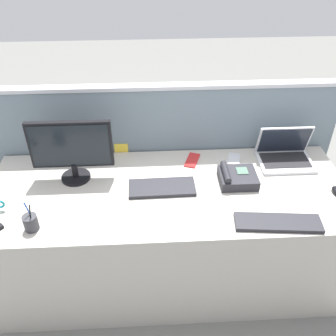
# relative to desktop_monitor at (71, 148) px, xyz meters

# --- Properties ---
(ground_plane) EXTENTS (10.00, 10.00, 0.00)m
(ground_plane) POSITION_rel_desktop_monitor_xyz_m (0.55, -0.15, -0.95)
(ground_plane) COLOR slate
(desk) EXTENTS (2.10, 0.80, 0.74)m
(desk) POSITION_rel_desktop_monitor_xyz_m (0.55, -0.15, -0.58)
(desk) COLOR #ADA89E
(desk) RESTS_ON ground_plane
(cubicle_divider) EXTENTS (2.24, 0.08, 1.19)m
(cubicle_divider) POSITION_rel_desktop_monitor_xyz_m (0.55, 0.29, -0.35)
(cubicle_divider) COLOR slate
(cubicle_divider) RESTS_ON ground_plane
(desktop_monitor) EXTENTS (0.47, 0.17, 0.38)m
(desktop_monitor) POSITION_rel_desktop_monitor_xyz_m (0.00, 0.00, 0.00)
(desktop_monitor) COLOR black
(desktop_monitor) RESTS_ON desk
(laptop) EXTENTS (0.34, 0.25, 0.22)m
(laptop) POSITION_rel_desktop_monitor_xyz_m (1.30, 0.10, -0.16)
(laptop) COLOR silver
(laptop) RESTS_ON desk
(desk_phone) EXTENTS (0.22, 0.20, 0.10)m
(desk_phone) POSITION_rel_desktop_monitor_xyz_m (0.95, -0.10, -0.18)
(desk_phone) COLOR #232328
(desk_phone) RESTS_ON desk
(keyboard_main) EXTENTS (0.39, 0.17, 0.02)m
(keyboard_main) POSITION_rel_desktop_monitor_xyz_m (0.51, -0.14, -0.20)
(keyboard_main) COLOR #232328
(keyboard_main) RESTS_ON desk
(keyboard_spare) EXTENTS (0.46, 0.17, 0.02)m
(keyboard_spare) POSITION_rel_desktop_monitor_xyz_m (1.10, -0.46, -0.20)
(keyboard_spare) COLOR #232328
(keyboard_spare) RESTS_ON desk
(pen_cup) EXTENTS (0.07, 0.07, 0.17)m
(pen_cup) POSITION_rel_desktop_monitor_xyz_m (-0.17, -0.42, -0.17)
(pen_cup) COLOR #333338
(pen_cup) RESTS_ON desk
(cell_phone_silver_slab) EXTENTS (0.11, 0.14, 0.01)m
(cell_phone_silver_slab) POSITION_rel_desktop_monitor_xyz_m (0.99, 0.13, -0.21)
(cell_phone_silver_slab) COLOR #B7BAC1
(cell_phone_silver_slab) RESTS_ON desk
(cell_phone_red_case) EXTENTS (0.12, 0.17, 0.01)m
(cell_phone_red_case) POSITION_rel_desktop_monitor_xyz_m (0.72, 0.13, -0.21)
(cell_phone_red_case) COLOR #B22323
(cell_phone_red_case) RESTS_ON desk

